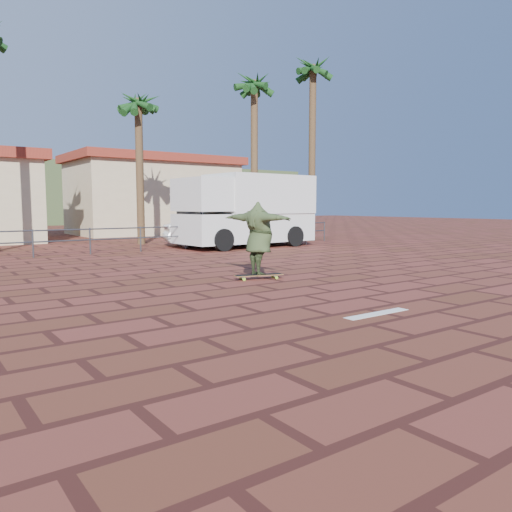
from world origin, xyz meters
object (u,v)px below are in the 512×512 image
Objects in this scene: longboard at (259,275)px; campervan at (247,209)px; car_white at (209,231)px; skateboarder at (259,238)px.

campervan reaches higher than longboard.
longboard is at bearing 171.42° from car_white.
skateboarder is 0.36× the size of campervan.
skateboarder is at bearing 171.42° from car_white.
skateboarder is (-0.00, -0.00, 0.92)m from longboard.
longboard is at bearing -53.85° from skateboarder.
campervan is at bearing -130.10° from car_white.
longboard is at bearing -125.23° from campervan.
skateboarder reaches higher than longboard.
skateboarder reaches higher than car_white.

